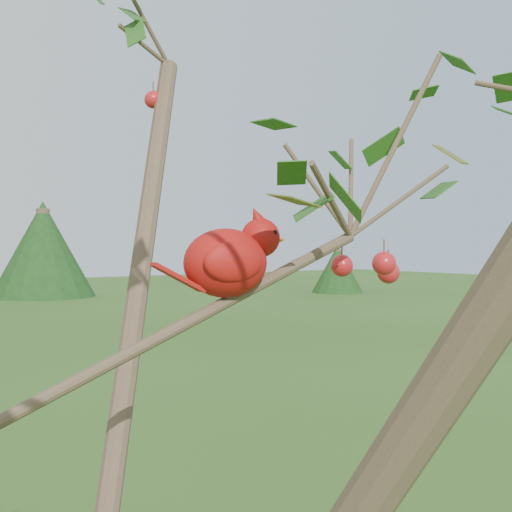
% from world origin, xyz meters
% --- Properties ---
extents(crabapple_tree, '(2.35, 2.05, 2.95)m').
position_xyz_m(crabapple_tree, '(0.03, -0.02, 2.12)').
color(crabapple_tree, '#433224').
rests_on(crabapple_tree, ground).
extents(cardinal, '(0.21, 0.12, 0.15)m').
position_xyz_m(cardinal, '(0.32, 0.07, 2.17)').
color(cardinal, red).
rests_on(cardinal, ground).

